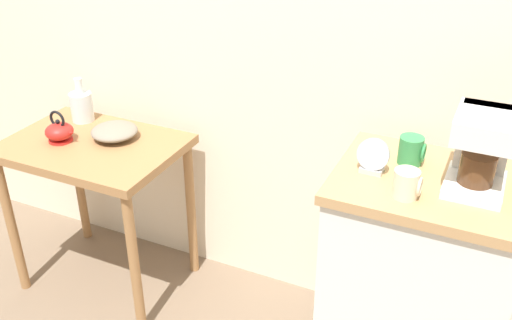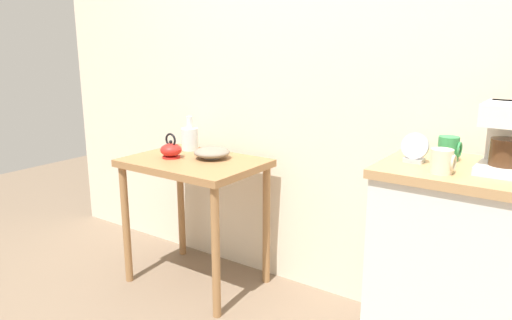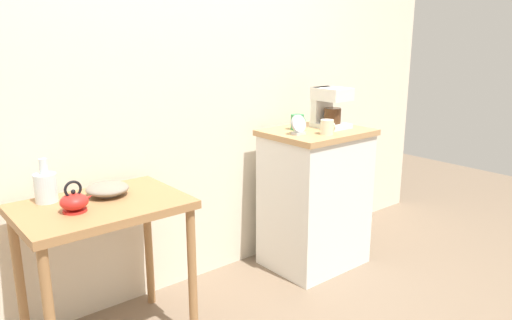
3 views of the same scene
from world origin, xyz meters
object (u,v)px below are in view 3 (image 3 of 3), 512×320
coffee_maker (329,106)px  mug_tall_green (298,122)px  bowl_stoneware (107,189)px  glass_carafe_vase (46,187)px  teakettle (75,202)px  mug_small_cream (327,127)px  table_clock (299,126)px

coffee_maker → mug_tall_green: 0.25m
bowl_stoneware → glass_carafe_vase: 0.28m
teakettle → mug_small_cream: (1.51, -0.11, 0.17)m
bowl_stoneware → coffee_maker: size_ratio=0.79×
teakettle → bowl_stoneware: bearing=30.8°
bowl_stoneware → coffee_maker: bearing=-2.7°
teakettle → mug_small_cream: mug_small_cream is taller
table_clock → glass_carafe_vase: bearing=171.3°
bowl_stoneware → table_clock: table_clock is taller
teakettle → glass_carafe_vase: 0.23m
teakettle → coffee_maker: size_ratio=0.57×
mug_tall_green → coffee_maker: bearing=-16.4°
coffee_maker → glass_carafe_vase: bearing=174.5°
teakettle → table_clock: 1.39m
mug_small_cream → mug_tall_green: bearing=98.1°
mug_small_cream → bowl_stoneware: bearing=170.0°
bowl_stoneware → teakettle: size_ratio=1.37×
bowl_stoneware → table_clock: 1.19m
coffee_maker → mug_small_cream: (-0.19, -0.16, -0.10)m
glass_carafe_vase → mug_small_cream: 1.61m
bowl_stoneware → table_clock: (1.17, -0.12, 0.19)m
coffee_maker → mug_small_cream: size_ratio=2.86×
glass_carafe_vase → coffee_maker: coffee_maker is taller
glass_carafe_vase → mug_small_cream: bearing=-11.8°
teakettle → table_clock: (1.37, -0.00, 0.18)m
bowl_stoneware → teakettle: 0.23m
bowl_stoneware → mug_tall_green: mug_tall_green is taller
mug_tall_green → table_clock: (-0.10, -0.12, 0.00)m
bowl_stoneware → teakettle: bearing=-149.2°
bowl_stoneware → mug_small_cream: mug_small_cream is taller
glass_carafe_vase → mug_small_cream: (1.57, -0.33, 0.14)m
teakettle → coffee_maker: (1.70, 0.05, 0.27)m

